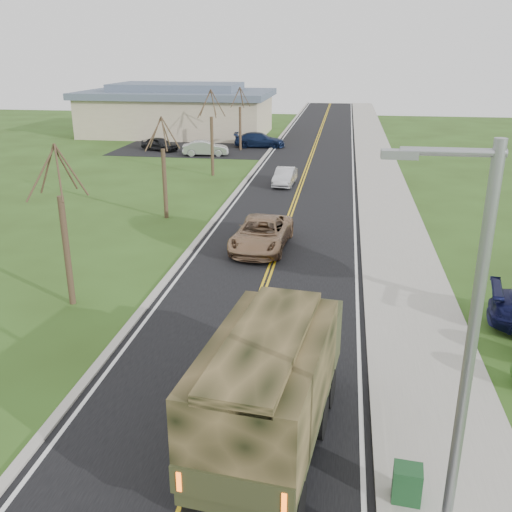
% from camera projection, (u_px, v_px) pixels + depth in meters
% --- Properties ---
extents(road, '(8.00, 120.00, 0.01)m').
position_uv_depth(road, '(309.00, 164.00, 48.64)').
color(road, black).
rests_on(road, ground).
extents(curb_right, '(0.30, 120.00, 0.12)m').
position_uv_depth(curb_right, '(358.00, 164.00, 48.03)').
color(curb_right, '#9E998E').
rests_on(curb_right, ground).
extents(sidewalk_right, '(3.20, 120.00, 0.10)m').
position_uv_depth(sidewalk_right, '(379.00, 165.00, 47.78)').
color(sidewalk_right, '#9E998E').
rests_on(sidewalk_right, ground).
extents(curb_left, '(0.30, 120.00, 0.10)m').
position_uv_depth(curb_left, '(261.00, 162.00, 49.22)').
color(curb_left, '#9E998E').
rests_on(curb_left, ground).
extents(street_light, '(1.65, 0.22, 8.00)m').
position_uv_depth(street_light, '(461.00, 371.00, 8.79)').
color(street_light, gray).
rests_on(street_light, ground).
extents(bare_tree_a, '(1.93, 2.26, 6.08)m').
position_uv_depth(bare_tree_a, '(65.00, 238.00, 20.87)').
color(bare_tree_a, '#38281C').
rests_on(bare_tree_a, ground).
extents(bare_tree_b, '(1.83, 2.14, 5.73)m').
position_uv_depth(bare_tree_b, '(164.00, 175.00, 32.07)').
color(bare_tree_b, '#38281C').
rests_on(bare_tree_b, ground).
extents(bare_tree_c, '(2.04, 2.39, 6.42)m').
position_uv_depth(bare_tree_c, '(212.00, 139.00, 43.13)').
color(bare_tree_c, '#38281C').
rests_on(bare_tree_c, ground).
extents(bare_tree_d, '(1.88, 2.20, 5.91)m').
position_uv_depth(bare_tree_d, '(240.00, 123.00, 54.36)').
color(bare_tree_d, '#38281C').
rests_on(bare_tree_d, ground).
extents(commercial_building, '(25.50, 21.50, 5.65)m').
position_uv_depth(commercial_building, '(178.00, 110.00, 64.87)').
color(commercial_building, tan).
rests_on(commercial_building, ground).
extents(military_truck, '(3.11, 7.01, 3.39)m').
position_uv_depth(military_truck, '(272.00, 379.00, 13.18)').
color(military_truck, black).
rests_on(military_truck, ground).
extents(suv_champagne, '(2.77, 5.47, 1.48)m').
position_uv_depth(suv_champagne, '(262.00, 234.00, 27.58)').
color(suv_champagne, '#9D7858').
rests_on(suv_champagne, ground).
extents(sedan_silver, '(1.49, 3.78, 1.23)m').
position_uv_depth(sedan_silver, '(285.00, 177.00, 40.67)').
color(sedan_silver, silver).
rests_on(sedan_silver, ground).
extents(utility_box_near, '(0.64, 0.55, 0.80)m').
position_uv_depth(utility_box_near, '(407.00, 483.00, 12.00)').
color(utility_box_near, '#184421').
rests_on(utility_box_near, sidewalk_right).
extents(lot_car_dark, '(4.05, 2.86, 1.28)m').
position_uv_depth(lot_car_dark, '(159.00, 144.00, 54.70)').
color(lot_car_dark, black).
rests_on(lot_car_dark, ground).
extents(lot_car_silver, '(4.34, 2.11, 1.37)m').
position_uv_depth(lot_car_silver, '(206.00, 148.00, 52.11)').
color(lot_car_silver, '#AEAFB3').
rests_on(lot_car_silver, ground).
extents(lot_car_navy, '(5.16, 2.43, 1.45)m').
position_uv_depth(lot_car_navy, '(260.00, 140.00, 56.58)').
color(lot_car_navy, '#0F1B3A').
rests_on(lot_car_navy, ground).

